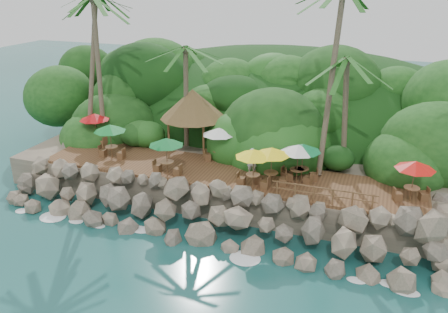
% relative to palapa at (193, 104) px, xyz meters
% --- Properties ---
extents(ground, '(140.00, 140.00, 0.00)m').
position_rel_palapa_xyz_m(ground, '(3.75, -9.52, -5.79)').
color(ground, '#19514F').
rests_on(ground, ground).
extents(land_base, '(32.00, 25.20, 2.10)m').
position_rel_palapa_xyz_m(land_base, '(3.75, 6.48, -4.74)').
color(land_base, gray).
rests_on(land_base, ground).
extents(jungle_hill, '(44.80, 28.00, 15.40)m').
position_rel_palapa_xyz_m(jungle_hill, '(3.75, 13.98, -5.79)').
color(jungle_hill, '#143811').
rests_on(jungle_hill, ground).
extents(seawall, '(29.00, 4.00, 2.30)m').
position_rel_palapa_xyz_m(seawall, '(3.75, -7.52, -4.64)').
color(seawall, gray).
rests_on(seawall, ground).
extents(terrace, '(26.00, 5.00, 0.20)m').
position_rel_palapa_xyz_m(terrace, '(3.75, -3.52, -3.59)').
color(terrace, brown).
rests_on(terrace, land_base).
extents(jungle_foliage, '(44.00, 16.00, 12.00)m').
position_rel_palapa_xyz_m(jungle_foliage, '(3.75, 5.48, -5.79)').
color(jungle_foliage, '#143811').
rests_on(jungle_foliage, ground).
extents(foam_line, '(25.20, 0.80, 0.06)m').
position_rel_palapa_xyz_m(foam_line, '(3.75, -9.22, -5.76)').
color(foam_line, white).
rests_on(foam_line, ground).
extents(palms, '(33.60, 6.87, 13.14)m').
position_rel_palapa_xyz_m(palms, '(4.12, -0.67, 6.07)').
color(palms, brown).
rests_on(palms, ground).
extents(palapa, '(4.94, 4.94, 4.60)m').
position_rel_palapa_xyz_m(palapa, '(0.00, 0.00, 0.00)').
color(palapa, brown).
rests_on(palapa, ground).
extents(dining_clusters, '(25.31, 5.52, 2.51)m').
position_rel_palapa_xyz_m(dining_clusters, '(4.17, -3.62, -1.40)').
color(dining_clusters, brown).
rests_on(dining_clusters, terrace).
extents(railing, '(6.10, 0.10, 1.00)m').
position_rel_palapa_xyz_m(railing, '(10.76, -5.87, -2.88)').
color(railing, brown).
rests_on(railing, terrace).
extents(waiter, '(0.71, 0.50, 1.85)m').
position_rel_palapa_xyz_m(waiter, '(5.62, -3.27, -2.57)').
color(waiter, white).
rests_on(waiter, terrace).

